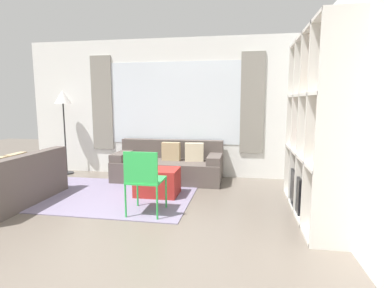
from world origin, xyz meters
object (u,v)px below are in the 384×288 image
Objects in this scene: shelving_unit at (316,128)px; couch_side at (11,186)px; folding_chair at (144,177)px; ottoman at (157,182)px; couch_main at (169,166)px; floor_lamp at (63,103)px.

shelving_unit is 4.31m from couch_side.
couch_side is 1.94× the size of folding_chair.
shelving_unit reaches higher than ottoman.
couch_main is 1.82m from folding_chair.
couch_side is at bearing -158.73° from ottoman.
folding_chair reaches higher than couch_side.
ottoman is at bearing 169.69° from shelving_unit.
floor_lamp reaches higher than couch_side.
couch_main is 2.32× the size of folding_chair.
couch_main is (-2.29, 1.36, -0.86)m from shelving_unit.
couch_main is 0.96m from ottoman.
floor_lamp is (-4.51, 1.50, 0.32)m from shelving_unit.
shelving_unit reaches higher than folding_chair.
shelving_unit reaches higher than floor_lamp.
shelving_unit is 2.71× the size of folding_chair.
couch_main is 1.20× the size of couch_side.
couch_side is 2.06m from folding_chair.
floor_lamp is at bearing 154.21° from ottoman.
floor_lamp is at bearing 161.56° from shelving_unit.
ottoman is 0.90m from folding_chair.
couch_side is 2.22m from floor_lamp.
shelving_unit is 2.80m from couch_main.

